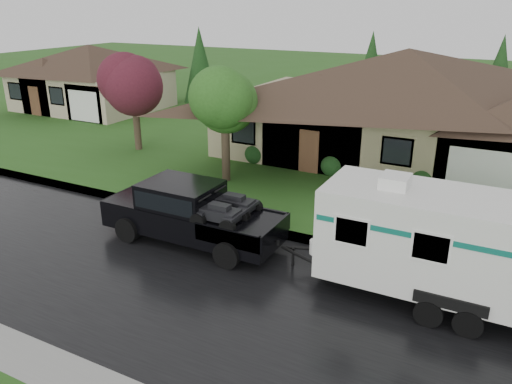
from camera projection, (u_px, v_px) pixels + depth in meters
ground at (241, 259)px, 16.42m from camera, size 140.00×140.00×0.00m
road at (208, 288)px, 14.76m from camera, size 140.00×8.00×0.01m
curb at (270, 231)px, 18.26m from camera, size 140.00×0.50×0.15m
lawn at (367, 147)px, 28.82m from camera, size 140.00×26.00×0.15m
house_main at (410, 92)px, 25.61m from camera, size 19.44×10.80×6.90m
house_far at (92, 72)px, 37.89m from camera, size 10.80×8.64×5.80m
tree_left_green at (225, 101)px, 21.99m from camera, size 3.21×3.21×5.32m
tree_red at (133, 82)px, 26.87m from camera, size 3.25×3.25×5.38m
shrub_row at (376, 170)px, 23.03m from camera, size 13.60×1.00×1.00m
pickup_truck at (189, 211)px, 17.31m from camera, size 6.40×2.43×2.13m
travel_trailer at (462, 245)px, 13.24m from camera, size 7.90×2.78×3.54m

